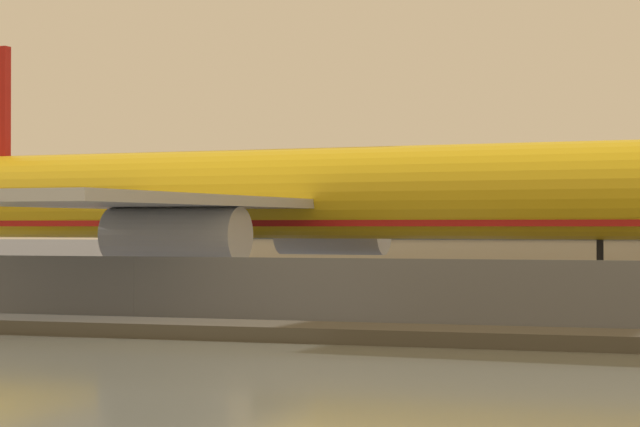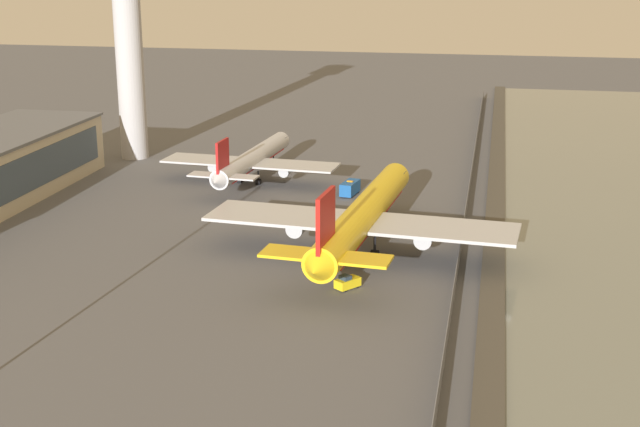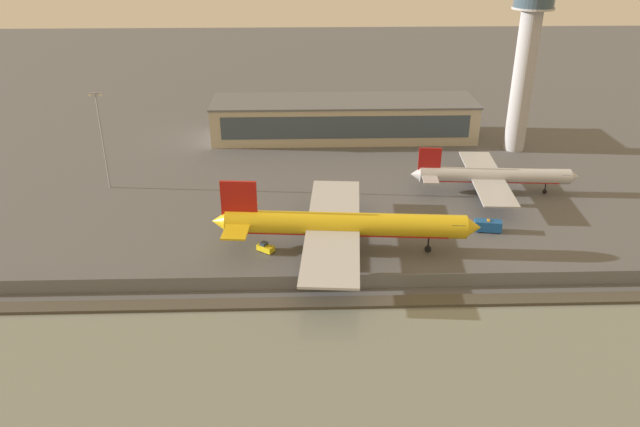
% 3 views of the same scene
% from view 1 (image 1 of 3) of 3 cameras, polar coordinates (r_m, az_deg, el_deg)
% --- Properties ---
extents(ground_plane, '(500.00, 500.00, 0.00)m').
position_cam_1_polar(ground_plane, '(63.64, -2.09, -3.97)').
color(ground_plane, '#565659').
extents(shoreline_seawall, '(320.00, 3.00, 0.50)m').
position_cam_1_polar(shoreline_seawall, '(44.93, -11.03, -5.06)').
color(shoreline_seawall, '#474238').
rests_on(shoreline_seawall, ground).
extents(perimeter_fence, '(280.00, 0.10, 2.59)m').
position_cam_1_polar(perimeter_fence, '(48.84, -8.48, -3.47)').
color(perimeter_fence, slate).
rests_on(perimeter_fence, ground).
extents(cargo_jet_yellow, '(49.34, 42.85, 13.50)m').
position_cam_1_polar(cargo_jet_yellow, '(60.90, -2.48, 0.73)').
color(cargo_jet_yellow, yellow).
rests_on(cargo_jet_yellow, ground).
extents(baggage_tug, '(3.52, 3.20, 1.80)m').
position_cam_1_polar(baggage_tug, '(66.80, -13.87, -3.10)').
color(baggage_tug, yellow).
rests_on(baggage_tug, ground).
extents(terminal_building, '(72.25, 17.76, 10.57)m').
position_cam_1_polar(terminal_building, '(123.17, 10.13, 0.15)').
color(terminal_building, '#BCB299').
rests_on(terminal_building, ground).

